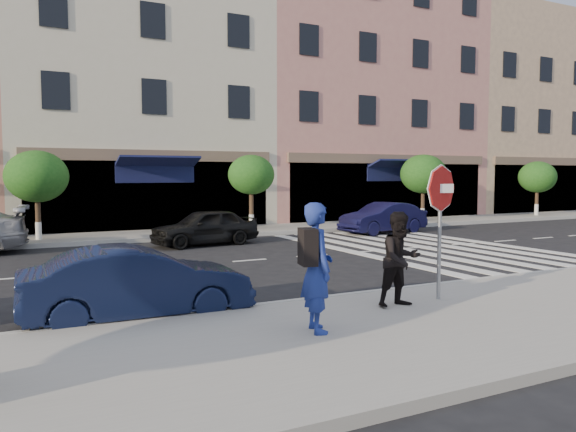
% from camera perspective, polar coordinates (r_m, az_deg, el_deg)
% --- Properties ---
extents(ground, '(120.00, 120.00, 0.00)m').
position_cam_1_polar(ground, '(12.20, 3.58, -7.10)').
color(ground, black).
rests_on(ground, ground).
extents(sidewalk_near, '(60.00, 4.50, 0.15)m').
position_cam_1_polar(sidewalk_near, '(9.24, 15.75, -10.49)').
color(sidewalk_near, gray).
rests_on(sidewalk_near, ground).
extents(sidewalk_far, '(60.00, 3.00, 0.15)m').
position_cam_1_polar(sidewalk_far, '(22.26, -11.04, -1.79)').
color(sidewalk_far, gray).
rests_on(sidewalk_far, ground).
extents(building_centre, '(11.00, 9.00, 11.00)m').
position_cam_1_polar(building_centre, '(28.02, -15.68, 10.48)').
color(building_centre, beige).
rests_on(building_centre, ground).
extents(building_east_mid, '(13.00, 9.00, 13.00)m').
position_cam_1_polar(building_east_mid, '(32.72, 5.79, 11.47)').
color(building_east_mid, tan).
rests_on(building_east_mid, ground).
extents(building_east_far, '(12.00, 9.00, 12.00)m').
position_cam_1_polar(building_east_far, '(40.79, 20.89, 9.08)').
color(building_east_far, '#CFAB85').
rests_on(building_east_far, ground).
extents(street_tree_wb, '(2.10, 2.10, 3.06)m').
position_cam_1_polar(street_tree_wb, '(21.10, -24.16, 3.66)').
color(street_tree_wb, '#473323').
rests_on(street_tree_wb, sidewalk_far).
extents(street_tree_c, '(1.90, 1.90, 3.04)m').
position_cam_1_polar(street_tree_c, '(22.96, -3.76, 4.17)').
color(street_tree_c, '#473323').
rests_on(street_tree_c, sidewalk_far).
extents(street_tree_ea, '(2.20, 2.20, 3.19)m').
position_cam_1_polar(street_tree_ea, '(27.79, 13.58, 4.15)').
color(street_tree_ea, '#473323').
rests_on(street_tree_ea, sidewalk_far).
extents(street_tree_eb, '(2.00, 2.00, 2.94)m').
position_cam_1_polar(street_tree_eb, '(33.56, 24.01, 3.62)').
color(street_tree_eb, '#473323').
rests_on(street_tree_eb, sidewalk_far).
extents(stop_sign, '(0.86, 0.14, 2.43)m').
position_cam_1_polar(stop_sign, '(10.38, 15.27, 1.46)').
color(stop_sign, gray).
rests_on(stop_sign, sidewalk_near).
extents(photographer, '(0.59, 0.76, 1.86)m').
position_cam_1_polar(photographer, '(8.04, 2.98, -5.22)').
color(photographer, navy).
rests_on(photographer, sidewalk_near).
extents(walker, '(0.80, 0.63, 1.62)m').
position_cam_1_polar(walker, '(9.75, 11.37, -4.32)').
color(walker, black).
rests_on(walker, sidewalk_near).
extents(car_near_mid, '(3.73, 1.38, 1.22)m').
position_cam_1_polar(car_near_mid, '(9.65, -15.00, -6.59)').
color(car_near_mid, black).
rests_on(car_near_mid, ground).
extents(car_far_mid, '(3.79, 1.92, 1.24)m').
position_cam_1_polar(car_far_mid, '(19.14, -8.47, -1.10)').
color(car_far_mid, black).
rests_on(car_far_mid, ground).
extents(car_far_right, '(3.93, 1.77, 1.25)m').
position_cam_1_polar(car_far_right, '(23.07, 9.65, -0.19)').
color(car_far_right, black).
rests_on(car_far_right, ground).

